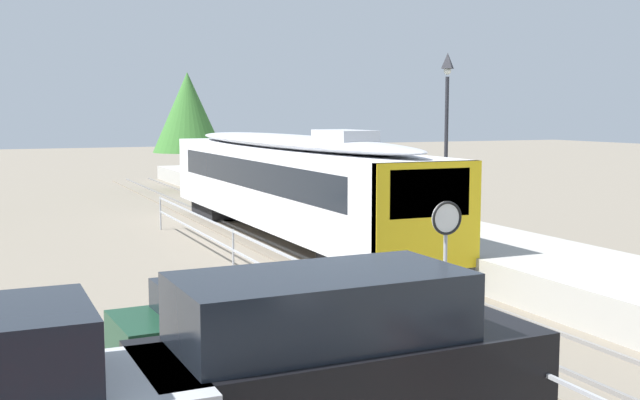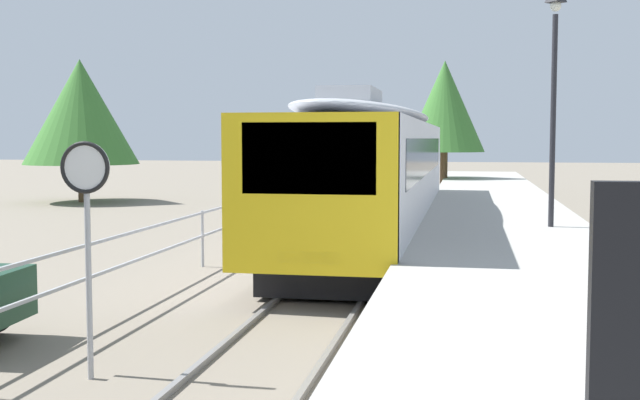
{
  "view_description": "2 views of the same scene",
  "coord_description": "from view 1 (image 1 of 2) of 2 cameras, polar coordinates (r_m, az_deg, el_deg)",
  "views": [
    {
      "loc": [
        -9.5,
        1.22,
        4.36
      ],
      "look_at": [
        -1.0,
        20.43,
        2.0
      ],
      "focal_mm": 43.63,
      "sensor_mm": 36.0,
      "label": 1
    },
    {
      "loc": [
        2.44,
        4.23,
        2.83
      ],
      "look_at": [
        0.0,
        17.43,
        1.8
      ],
      "focal_mm": 44.94,
      "sensor_mm": 36.0,
      "label": 2
    }
  ],
  "objects": [
    {
      "name": "speed_limit_sign",
      "position": [
        14.04,
        9.24,
        -2.84
      ],
      "size": [
        0.61,
        0.1,
        2.81
      ],
      "color": "#9EA0A5",
      "rests_on": "ground"
    },
    {
      "name": "parked_van_black",
      "position": [
        9.48,
        1.29,
        -12.45
      ],
      "size": [
        4.94,
        2.06,
        2.51
      ],
      "color": "black",
      "rests_on": "ground"
    },
    {
      "name": "platform_lamp_mid_platform",
      "position": [
        25.19,
        9.29,
        6.93
      ],
      "size": [
        0.34,
        0.34,
        5.35
      ],
      "color": "#232328",
      "rests_on": "station_platform"
    },
    {
      "name": "station_platform",
      "position": [
        24.69,
        7.57,
        -2.76
      ],
      "size": [
        3.9,
        60.0,
        0.9
      ],
      "primitive_type": "cube",
      "color": "#A8A59E",
      "rests_on": "ground"
    },
    {
      "name": "carpark_fence",
      "position": [
        12.91,
        5.89,
        -9.14
      ],
      "size": [
        0.06,
        36.06,
        1.25
      ],
      "color": "#9EA0A5",
      "rests_on": "ground"
    },
    {
      "name": "ground_plane",
      "position": [
        22.2,
        -6.4,
        -4.95
      ],
      "size": [
        160.0,
        160.0,
        0.0
      ],
      "primitive_type": "plane",
      "color": "slate"
    },
    {
      "name": "track_rails",
      "position": [
        23.25,
        0.69,
        -4.31
      ],
      "size": [
        3.2,
        60.0,
        0.14
      ],
      "color": "slate",
      "rests_on": "ground"
    },
    {
      "name": "tree_behind_carpark",
      "position": [
        43.82,
        -9.67,
        6.34
      ],
      "size": [
        3.9,
        3.9,
        6.6
      ],
      "color": "brown",
      "rests_on": "ground"
    },
    {
      "name": "parked_hatchback_dark_green",
      "position": [
        13.55,
        -6.62,
        -8.9
      ],
      "size": [
        4.09,
        1.99,
        1.53
      ],
      "color": "#143823",
      "rests_on": "ground"
    },
    {
      "name": "commuter_train",
      "position": [
        26.1,
        -2.44,
        1.53
      ],
      "size": [
        2.82,
        18.24,
        3.74
      ],
      "color": "silver",
      "rests_on": "track_rails"
    }
  ]
}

